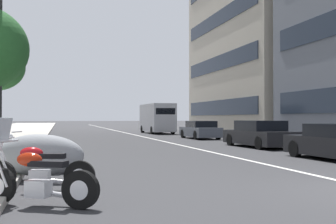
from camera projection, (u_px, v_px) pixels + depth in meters
name	position (u px, v px, depth m)	size (l,w,h in m)	color
lane_centre_stripe	(125.00, 133.00, 42.12)	(110.00, 0.16, 0.01)	silver
motorcycle_mid_row	(36.00, 180.00, 7.01)	(1.17, 1.94, 1.47)	black
motorcycle_nearest_camera	(39.00, 171.00, 8.44)	(0.77, 2.16, 1.09)	black
motorcycle_second_in_row	(39.00, 155.00, 9.90)	(1.56, 2.30, 1.09)	gray
motorcycle_by_sign_pole	(39.00, 157.00, 11.23)	(0.88, 2.20, 1.12)	black
car_mid_block_traffic	(260.00, 135.00, 21.22)	(4.76, 2.11, 1.33)	black
car_lead_in_lane	(200.00, 130.00, 29.90)	(4.38, 1.87, 1.26)	#4C515B
delivery_van_ahead	(157.00, 118.00, 40.14)	(6.11, 2.27, 2.77)	#B7B7BC
street_lamp_with_banners	(9.00, 26.00, 15.35)	(1.26, 2.23, 7.62)	#232326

